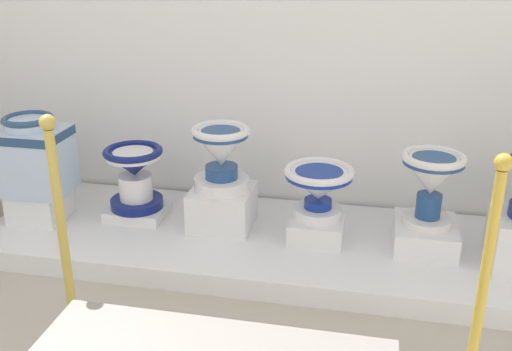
# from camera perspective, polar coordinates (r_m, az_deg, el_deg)

# --- Properties ---
(display_platform) EXTENTS (3.27, 1.00, 0.12)m
(display_platform) POSITION_cam_1_polar(r_m,az_deg,el_deg) (3.40, 1.39, -6.58)
(display_platform) COLOR white
(display_platform) RESTS_ON ground_plane
(plinth_block_rightmost) EXTENTS (0.30, 0.28, 0.18)m
(plinth_block_rightmost) POSITION_cam_1_polar(r_m,az_deg,el_deg) (3.75, -20.10, -2.69)
(plinth_block_rightmost) COLOR white
(plinth_block_rightmost) RESTS_ON display_platform
(antique_toilet_rightmost) EXTENTS (0.40, 0.32, 0.46)m
(antique_toilet_rightmost) POSITION_cam_1_polar(r_m,az_deg,el_deg) (3.63, -20.75, 2.01)
(antique_toilet_rightmost) COLOR silver
(antique_toilet_rightmost) RESTS_ON plinth_block_rightmost
(plinth_block_tall_cobalt) EXTENTS (0.34, 0.29, 0.06)m
(plinth_block_tall_cobalt) POSITION_cam_1_polar(r_m,az_deg,el_deg) (3.65, -11.34, -3.40)
(plinth_block_tall_cobalt) COLOR white
(plinth_block_tall_cobalt) RESTS_ON display_platform
(antique_toilet_tall_cobalt) EXTENTS (0.35, 0.35, 0.37)m
(antique_toilet_tall_cobalt) POSITION_cam_1_polar(r_m,az_deg,el_deg) (3.55, -11.65, 0.47)
(antique_toilet_tall_cobalt) COLOR navy
(antique_toilet_tall_cobalt) RESTS_ON plinth_block_tall_cobalt
(plinth_block_pale_glazed) EXTENTS (0.35, 0.35, 0.23)m
(plinth_block_pale_glazed) POSITION_cam_1_polar(r_m,az_deg,el_deg) (3.44, -3.27, -3.07)
(plinth_block_pale_glazed) COLOR white
(plinth_block_pale_glazed) RESTS_ON display_platform
(antique_toilet_pale_glazed) EXTENTS (0.33, 0.33, 0.37)m
(antique_toilet_pale_glazed) POSITION_cam_1_polar(r_m,az_deg,el_deg) (3.31, -3.39, 2.17)
(antique_toilet_pale_glazed) COLOR white
(antique_toilet_pale_glazed) RESTS_ON plinth_block_pale_glazed
(plinth_block_slender_white) EXTENTS (0.30, 0.33, 0.12)m
(plinth_block_slender_white) POSITION_cam_1_polar(r_m,az_deg,el_deg) (3.34, 5.89, -4.95)
(plinth_block_slender_white) COLOR white
(plinth_block_slender_white) RESTS_ON display_platform
(antique_toilet_slender_white) EXTENTS (0.38, 0.38, 0.29)m
(antique_toilet_slender_white) POSITION_cam_1_polar(r_m,az_deg,el_deg) (3.24, 6.06, -0.95)
(antique_toilet_slender_white) COLOR white
(antique_toilet_slender_white) RESTS_ON plinth_block_slender_white
(plinth_block_squat_floral) EXTENTS (0.33, 0.38, 0.14)m
(plinth_block_squat_floral) POSITION_cam_1_polar(r_m,az_deg,el_deg) (3.34, 15.99, -5.54)
(plinth_block_squat_floral) COLOR white
(plinth_block_squat_floral) RESTS_ON display_platform
(antique_toilet_squat_floral) EXTENTS (0.33, 0.33, 0.40)m
(antique_toilet_squat_floral) POSITION_cam_1_polar(r_m,az_deg,el_deg) (3.21, 16.59, -0.22)
(antique_toilet_squat_floral) COLOR white
(antique_toilet_squat_floral) RESTS_ON plinth_block_squat_floral
(stanchion_post_near_left) EXTENTS (0.26, 0.26, 1.04)m
(stanchion_post_near_left) POSITION_cam_1_polar(r_m,az_deg,el_deg) (2.71, -17.63, -9.55)
(stanchion_post_near_left) COLOR gold
(stanchion_post_near_left) RESTS_ON ground_plane
(stanchion_post_near_right) EXTENTS (0.25, 0.25, 0.99)m
(stanchion_post_near_right) POSITION_cam_1_polar(r_m,az_deg,el_deg) (2.48, 20.54, -13.29)
(stanchion_post_near_right) COLOR gold
(stanchion_post_near_right) RESTS_ON ground_plane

